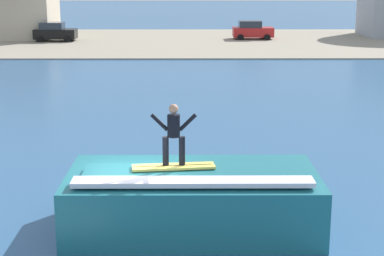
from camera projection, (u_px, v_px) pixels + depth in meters
ground_plane at (134, 227)px, 16.65m from camera, size 260.00×260.00×0.00m
wave_crest at (193, 199)px, 16.38m from camera, size 6.44×3.34×1.69m
surfboard at (174, 167)px, 16.05m from camera, size 2.14×0.73×0.06m
surfer at (174, 131)px, 15.88m from camera, size 1.17×0.32×1.58m
shoreline_bank at (173, 42)px, 60.02m from camera, size 120.00×24.57×0.10m
car_near_shore at (55, 32)px, 59.84m from camera, size 3.89×2.32×1.86m
car_far_shore at (252, 30)px, 61.67m from camera, size 3.92×2.31×1.86m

